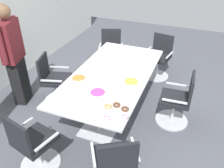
# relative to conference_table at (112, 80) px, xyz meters

# --- Properties ---
(ground_plane) EXTENTS (10.00, 10.00, 0.01)m
(ground_plane) POSITION_rel_conference_table_xyz_m (0.00, 0.00, -0.63)
(ground_plane) COLOR #4C4F56
(conference_table) EXTENTS (2.40, 1.20, 0.75)m
(conference_table) POSITION_rel_conference_table_xyz_m (0.00, 0.00, 0.00)
(conference_table) COLOR white
(conference_table) RESTS_ON ground
(office_chair_0) EXTENTS (0.69, 0.69, 0.91)m
(office_chair_0) POSITION_rel_conference_table_xyz_m (1.43, 0.59, -0.22)
(office_chair_0) COLOR silver
(office_chair_0) RESTS_ON ground
(office_chair_1) EXTENTS (0.67, 0.67, 0.91)m
(office_chair_1) POSITION_rel_conference_table_xyz_m (-0.11, 1.10, -0.22)
(office_chair_1) COLOR silver
(office_chair_1) RESTS_ON ground
(office_chair_2) EXTENTS (0.65, 0.65, 0.91)m
(office_chair_2) POSITION_rel_conference_table_xyz_m (-1.53, 0.48, -0.22)
(office_chair_2) COLOR silver
(office_chair_2) RESTS_ON ground
(office_chair_3) EXTENTS (0.74, 0.74, 0.91)m
(office_chair_3) POSITION_rel_conference_table_xyz_m (-1.42, -0.61, -0.22)
(office_chair_3) COLOR silver
(office_chair_3) RESTS_ON ground
(office_chair_4) EXTENTS (0.57, 0.57, 0.91)m
(office_chair_4) POSITION_rel_conference_table_xyz_m (0.10, -1.10, -0.22)
(office_chair_4) COLOR silver
(office_chair_4) RESTS_ON ground
(office_chair_5) EXTENTS (0.63, 0.63, 0.91)m
(office_chair_5) POSITION_rel_conference_table_xyz_m (1.53, -0.48, -0.22)
(office_chair_5) COLOR silver
(office_chair_5) RESTS_ON ground
(person_standing_1) EXTENTS (0.61, 0.33, 1.80)m
(person_standing_1) POSITION_rel_conference_table_xyz_m (-0.35, 1.66, 0.32)
(person_standing_1) COLOR black
(person_standing_1) RESTS_ON ground
(snack_bowl_candy_mix) EXTENTS (0.24, 0.24, 0.09)m
(snack_bowl_candy_mix) POSITION_rel_conference_table_xyz_m (-0.66, -0.05, 0.17)
(snack_bowl_candy_mix) COLOR white
(snack_bowl_candy_mix) RESTS_ON conference_table
(snack_bowl_chips_yellow) EXTENTS (0.23, 0.23, 0.12)m
(snack_bowl_chips_yellow) POSITION_rel_conference_table_xyz_m (-0.24, -0.40, 0.18)
(snack_bowl_chips_yellow) COLOR beige
(snack_bowl_chips_yellow) RESTS_ON conference_table
(snack_bowl_pretzels) EXTENTS (0.23, 0.23, 0.08)m
(snack_bowl_pretzels) POSITION_rel_conference_table_xyz_m (-0.40, 0.40, 0.17)
(snack_bowl_pretzels) COLOR white
(snack_bowl_pretzels) RESTS_ON conference_table
(donut_platter) EXTENTS (0.39, 0.39, 0.04)m
(donut_platter) POSITION_rel_conference_table_xyz_m (-0.93, -0.41, 0.14)
(donut_platter) COLOR white
(donut_platter) RESTS_ON conference_table
(plate_stack) EXTENTS (0.20, 0.20, 0.04)m
(plate_stack) POSITION_rel_conference_table_xyz_m (0.88, 0.05, 0.14)
(plate_stack) COLOR white
(plate_stack) RESTS_ON conference_table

